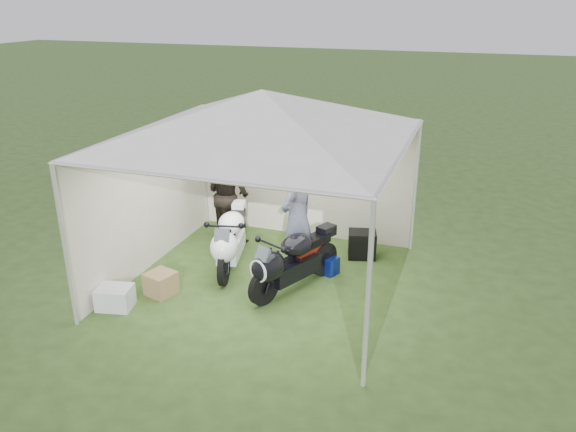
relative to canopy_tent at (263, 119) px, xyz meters
The scene contains 11 objects.
ground 2.58m from the canopy_tent, 89.22° to the right, with size 80.00×80.00×0.00m, color #2E471B.
canopy_tent is the anchor object (origin of this frame).
motorcycle_white 2.18m from the canopy_tent, 162.26° to the left, with size 0.72×1.89×0.94m.
motorcycle_black 2.13m from the canopy_tent, 21.96° to the right, with size 0.99×1.74×0.92m.
paddock_stand 2.63m from the canopy_tent, 34.83° to the left, with size 0.39×0.24×0.29m, color #1327AB.
person_dark_jacket 2.43m from the canopy_tent, 133.21° to the left, with size 0.87×0.68×1.80m, color black.
person_blue_jacket 1.70m from the canopy_tent, 42.55° to the left, with size 0.71×0.46×1.94m, color slate.
equipment_box 2.98m from the canopy_tent, 46.93° to the left, with size 0.47×0.37×0.47m, color black.
crate_0 3.33m from the canopy_tent, 139.67° to the right, with size 0.49×0.38×0.32m, color silver.
crate_1 2.90m from the canopy_tent, 145.56° to the right, with size 0.39×0.39×0.35m, color olive.
crate_2 3.32m from the canopy_tent, 142.17° to the right, with size 0.30×0.25×0.22m, color silver.
Camera 1 is at (2.93, -7.32, 4.23)m, focal length 35.00 mm.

